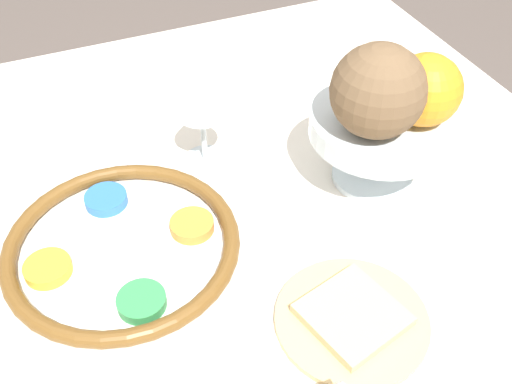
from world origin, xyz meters
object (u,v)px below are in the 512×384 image
Objects in this scene: fruit_stand at (380,130)px; bread_plate at (352,318)px; coconut at (378,91)px; orange_fruit at (425,90)px; seder_plate at (123,247)px; wine_glass at (201,96)px.

fruit_stand is 1.09× the size of bread_plate.
coconut is at bearing -143.00° from fruit_stand.
seder_plate is at bearing 176.78° from orange_fruit.
bread_plate is at bearing -80.22° from wine_glass.
orange_fruit is at bearing -36.74° from fruit_stand.
seder_plate is 0.23m from wine_glass.
orange_fruit reaches higher than fruit_stand.
bread_plate is at bearing -126.10° from fruit_stand.
coconut is (0.17, -0.15, 0.05)m from wine_glass.
wine_glass is 0.24m from fruit_stand.
seder_plate is 0.36m from fruit_stand.
wine_glass is at bearing 139.19° from coconut.
coconut is at bearing 56.75° from bread_plate.
seder_plate is 1.53× the size of fruit_stand.
seder_plate is 0.29m from bread_plate.
coconut reaches higher than orange_fruit.
wine_glass is 0.35m from bread_plate.
bread_plate is (-0.12, -0.18, -0.16)m from coconut.
fruit_stand is 0.08m from orange_fruit.
wine_glass reaches higher than bread_plate.
bread_plate is at bearing -136.50° from orange_fruit.
coconut is at bearing -2.96° from seder_plate.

